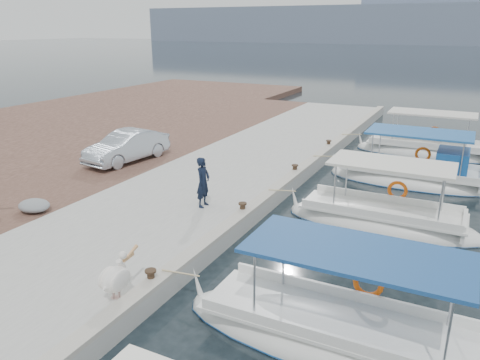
{
  "coord_description": "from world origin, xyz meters",
  "views": [
    {
      "loc": [
        6.01,
        -11.44,
        6.37
      ],
      "look_at": [
        -1.0,
        2.61,
        1.2
      ],
      "focal_mm": 35.0,
      "sensor_mm": 36.0,
      "label": 1
    }
  ],
  "objects_px": {
    "fishing_caique_e": "(424,152)",
    "fishing_caique_b": "(340,340)",
    "fisherman": "(203,182)",
    "pelican": "(116,278)",
    "fishing_caique_c": "(381,222)",
    "parked_car": "(127,146)",
    "fishing_caique_d": "(413,178)"
  },
  "relations": [
    {
      "from": "fishing_caique_b",
      "to": "fishing_caique_c",
      "type": "distance_m",
      "value": 6.69
    },
    {
      "from": "fishing_caique_c",
      "to": "pelican",
      "type": "xyz_separation_m",
      "value": [
        -4.4,
        -7.99,
        0.9
      ]
    },
    {
      "from": "fishing_caique_d",
      "to": "fishing_caique_e",
      "type": "relative_size",
      "value": 0.99
    },
    {
      "from": "pelican",
      "to": "fisherman",
      "type": "xyz_separation_m",
      "value": [
        -1.19,
        5.81,
        0.33
      ]
    },
    {
      "from": "pelican",
      "to": "fisherman",
      "type": "bearing_deg",
      "value": 101.52
    },
    {
      "from": "fishing_caique_c",
      "to": "fisherman",
      "type": "xyz_separation_m",
      "value": [
        -5.59,
        -2.17,
        1.24
      ]
    },
    {
      "from": "fishing_caique_b",
      "to": "parked_car",
      "type": "height_order",
      "value": "fishing_caique_b"
    },
    {
      "from": "fishing_caique_b",
      "to": "fisherman",
      "type": "height_order",
      "value": "fishing_caique_b"
    },
    {
      "from": "fishing_caique_b",
      "to": "fishing_caique_d",
      "type": "xyz_separation_m",
      "value": [
        -0.05,
        11.96,
        0.07
      ]
    },
    {
      "from": "fishing_caique_e",
      "to": "fisherman",
      "type": "bearing_deg",
      "value": -115.04
    },
    {
      "from": "pelican",
      "to": "parked_car",
      "type": "height_order",
      "value": "parked_car"
    },
    {
      "from": "fishing_caique_c",
      "to": "fishing_caique_b",
      "type": "bearing_deg",
      "value": -86.53
    },
    {
      "from": "pelican",
      "to": "parked_car",
      "type": "relative_size",
      "value": 0.31
    },
    {
      "from": "fishing_caique_b",
      "to": "fishing_caique_c",
      "type": "height_order",
      "value": "same"
    },
    {
      "from": "fishing_caique_b",
      "to": "pelican",
      "type": "relative_size",
      "value": 5.49
    },
    {
      "from": "fisherman",
      "to": "fishing_caique_b",
      "type": "bearing_deg",
      "value": -128.38
    },
    {
      "from": "fisherman",
      "to": "parked_car",
      "type": "height_order",
      "value": "fisherman"
    },
    {
      "from": "fishing_caique_e",
      "to": "pelican",
      "type": "xyz_separation_m",
      "value": [
        -4.68,
        -18.37,
        0.9
      ]
    },
    {
      "from": "fishing_caique_c",
      "to": "parked_car",
      "type": "xyz_separation_m",
      "value": [
        -11.61,
        1.16,
        1.07
      ]
    },
    {
      "from": "fishing_caique_b",
      "to": "parked_car",
      "type": "distance_m",
      "value": 14.38
    },
    {
      "from": "pelican",
      "to": "fishing_caique_c",
      "type": "bearing_deg",
      "value": 61.12
    },
    {
      "from": "fishing_caique_e",
      "to": "fishing_caique_b",
      "type": "bearing_deg",
      "value": -89.57
    },
    {
      "from": "fishing_caique_c",
      "to": "fishing_caique_d",
      "type": "xyz_separation_m",
      "value": [
        0.35,
        5.27,
        0.07
      ]
    },
    {
      "from": "fishing_caique_b",
      "to": "pelican",
      "type": "xyz_separation_m",
      "value": [
        -4.81,
        -1.3,
        0.9
      ]
    },
    {
      "from": "fishing_caique_b",
      "to": "fishing_caique_e",
      "type": "bearing_deg",
      "value": 90.43
    },
    {
      "from": "fishing_caique_b",
      "to": "pelican",
      "type": "bearing_deg",
      "value": -164.83
    },
    {
      "from": "parked_car",
      "to": "fishing_caique_e",
      "type": "bearing_deg",
      "value": 45.3
    },
    {
      "from": "fishing_caique_b",
      "to": "parked_car",
      "type": "relative_size",
      "value": 1.73
    },
    {
      "from": "fishing_caique_e",
      "to": "parked_car",
      "type": "bearing_deg",
      "value": -142.17
    },
    {
      "from": "fishing_caique_c",
      "to": "fishing_caique_e",
      "type": "xyz_separation_m",
      "value": [
        0.28,
        10.38,
        -0.0
      ]
    },
    {
      "from": "fishing_caique_d",
      "to": "fishing_caique_e",
      "type": "height_order",
      "value": "same"
    },
    {
      "from": "pelican",
      "to": "fisherman",
      "type": "relative_size",
      "value": 0.77
    }
  ]
}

